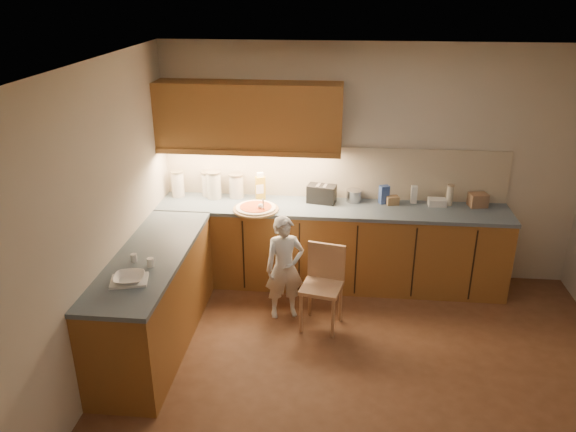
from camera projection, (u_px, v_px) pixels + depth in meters
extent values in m
plane|color=#56321D|center=(367.00, 382.00, 4.77)|extent=(4.50, 4.50, 0.00)
cube|color=#BEB4A2|center=(368.00, 165.00, 6.11)|extent=(4.50, 0.04, 2.60)
cube|color=#BEB4A2|center=(93.00, 232.00, 4.48)|extent=(0.04, 4.00, 2.60)
cube|color=white|center=(388.00, 70.00, 3.77)|extent=(4.50, 4.00, 0.04)
cube|color=#8F5C29|center=(331.00, 247.00, 6.20)|extent=(3.75, 0.60, 0.88)
cube|color=#8F5C29|center=(155.00, 301.00, 5.15)|extent=(0.60, 2.00, 0.88)
cube|color=#495A68|center=(332.00, 208.00, 6.02)|extent=(3.77, 0.62, 0.04)
cube|color=#495A68|center=(150.00, 256.00, 4.97)|extent=(0.62, 2.02, 0.04)
cube|color=black|center=(189.00, 253.00, 6.06)|extent=(0.02, 0.01, 0.80)
cube|color=black|center=(243.00, 255.00, 6.01)|extent=(0.02, 0.01, 0.80)
cube|color=black|center=(299.00, 258.00, 5.95)|extent=(0.02, 0.01, 0.80)
cube|color=black|center=(356.00, 260.00, 5.90)|extent=(0.02, 0.01, 0.80)
cube|color=black|center=(414.00, 263.00, 5.84)|extent=(0.02, 0.01, 0.80)
cube|color=black|center=(473.00, 266.00, 5.79)|extent=(0.02, 0.01, 0.80)
cube|color=#BDAE92|center=(334.00, 172.00, 6.16)|extent=(3.75, 0.02, 0.58)
cube|color=#8F5C29|center=(249.00, 116.00, 5.85)|extent=(1.95, 0.35, 0.70)
cube|color=#8F5C29|center=(247.00, 153.00, 5.82)|extent=(1.95, 0.02, 0.06)
cylinder|color=tan|center=(256.00, 209.00, 5.91)|extent=(0.48, 0.48, 0.02)
cylinder|color=#F8E4C2|center=(256.00, 208.00, 5.90)|extent=(0.42, 0.42, 0.02)
cylinder|color=#C8421A|center=(256.00, 207.00, 5.90)|extent=(0.34, 0.34, 0.01)
sphere|color=white|center=(261.00, 206.00, 5.85)|extent=(0.06, 0.06, 0.06)
cylinder|color=white|center=(263.00, 206.00, 5.78)|extent=(0.02, 0.11, 0.19)
imported|color=silver|center=(285.00, 268.00, 5.54)|extent=(0.45, 0.36, 1.07)
cylinder|color=tan|center=(301.00, 313.00, 5.38)|extent=(0.03, 0.03, 0.42)
cylinder|color=tan|center=(333.00, 319.00, 5.29)|extent=(0.03, 0.03, 0.42)
cylinder|color=tan|center=(310.00, 297.00, 5.66)|extent=(0.03, 0.03, 0.42)
cylinder|color=tan|center=(340.00, 302.00, 5.57)|extent=(0.03, 0.03, 0.42)
cube|color=tan|center=(322.00, 287.00, 5.38)|extent=(0.44, 0.44, 0.04)
cube|color=tan|center=(326.00, 261.00, 5.45)|extent=(0.37, 0.11, 0.37)
imported|color=white|center=(129.00, 279.00, 4.49)|extent=(0.29, 0.29, 0.06)
cylinder|color=white|center=(178.00, 184.00, 6.25)|extent=(0.14, 0.14, 0.28)
cylinder|color=tan|center=(177.00, 172.00, 6.19)|extent=(0.15, 0.15, 0.02)
cylinder|color=beige|center=(209.00, 184.00, 6.27)|extent=(0.15, 0.15, 0.26)
cylinder|color=gray|center=(208.00, 172.00, 6.22)|extent=(0.16, 0.16, 0.02)
cylinder|color=silver|center=(214.00, 186.00, 6.19)|extent=(0.15, 0.15, 0.29)
cylinder|color=tan|center=(213.00, 172.00, 6.13)|extent=(0.16, 0.16, 0.02)
cylinder|color=beige|center=(236.00, 186.00, 6.22)|extent=(0.16, 0.16, 0.25)
cylinder|color=gray|center=(236.00, 175.00, 6.17)|extent=(0.17, 0.17, 0.02)
cube|color=gold|center=(260.00, 188.00, 6.17)|extent=(0.12, 0.11, 0.26)
cube|color=white|center=(260.00, 175.00, 6.11)|extent=(0.08, 0.07, 0.05)
cube|color=black|center=(322.00, 194.00, 6.09)|extent=(0.33, 0.23, 0.19)
cube|color=silver|center=(318.00, 185.00, 6.06)|extent=(0.06, 0.13, 0.00)
cube|color=silver|center=(325.00, 186.00, 6.04)|extent=(0.06, 0.13, 0.00)
cylinder|color=#A9A9AD|center=(354.00, 196.00, 6.13)|extent=(0.16, 0.16, 0.12)
cylinder|color=#A9A9AD|center=(354.00, 191.00, 6.10)|extent=(0.17, 0.17, 0.01)
cube|color=#3551A0|center=(384.00, 194.00, 6.07)|extent=(0.12, 0.10, 0.20)
cube|color=#9B7C53|center=(392.00, 200.00, 6.05)|extent=(0.15, 0.12, 0.09)
cube|color=silver|center=(414.00, 194.00, 6.08)|extent=(0.07, 0.07, 0.19)
cube|color=silver|center=(437.00, 202.00, 6.03)|extent=(0.19, 0.14, 0.08)
cylinder|color=beige|center=(450.00, 196.00, 6.00)|extent=(0.07, 0.07, 0.22)
cylinder|color=gray|center=(451.00, 185.00, 5.96)|extent=(0.08, 0.08, 0.01)
cube|color=#966F50|center=(478.00, 200.00, 5.99)|extent=(0.21, 0.18, 0.14)
cube|color=white|center=(129.00, 281.00, 4.51)|extent=(0.34, 0.29, 0.02)
cylinder|color=silver|center=(134.00, 258.00, 4.82)|extent=(0.07, 0.07, 0.07)
cylinder|color=white|center=(150.00, 262.00, 4.73)|extent=(0.06, 0.06, 0.08)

